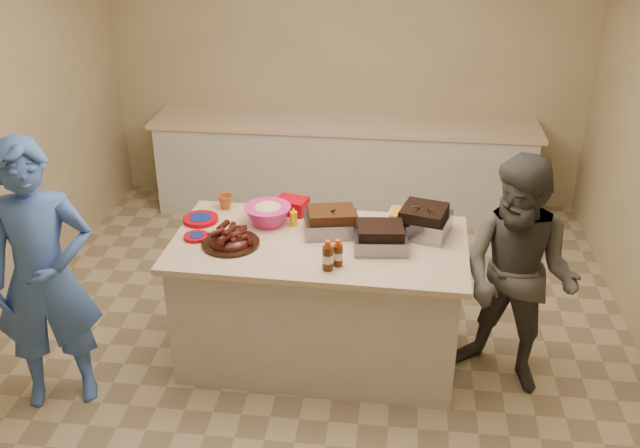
# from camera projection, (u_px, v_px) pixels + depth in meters

# --- Properties ---
(room) EXTENTS (4.50, 5.00, 2.70)m
(room) POSITION_uv_depth(u_px,v_px,m) (315.00, 342.00, 5.06)
(room) COLOR tan
(room) RESTS_ON ground
(back_counter) EXTENTS (3.60, 0.64, 0.90)m
(back_counter) POSITION_uv_depth(u_px,v_px,m) (343.00, 167.00, 6.81)
(back_counter) COLOR beige
(back_counter) RESTS_ON ground
(island) EXTENTS (1.90, 1.04, 0.89)m
(island) POSITION_uv_depth(u_px,v_px,m) (319.00, 355.00, 4.93)
(island) COLOR beige
(island) RESTS_ON ground
(rib_platter) EXTENTS (0.38, 0.38, 0.15)m
(rib_platter) POSITION_uv_depth(u_px,v_px,m) (231.00, 245.00, 4.49)
(rib_platter) COLOR #3B0E09
(rib_platter) RESTS_ON island
(pulled_pork_tray) EXTENTS (0.39, 0.33, 0.11)m
(pulled_pork_tray) POSITION_uv_depth(u_px,v_px,m) (331.00, 233.00, 4.64)
(pulled_pork_tray) COLOR #47230F
(pulled_pork_tray) RESTS_ON island
(brisket_tray) EXTENTS (0.35, 0.31, 0.10)m
(brisket_tray) POSITION_uv_depth(u_px,v_px,m) (380.00, 248.00, 4.45)
(brisket_tray) COLOR black
(brisket_tray) RESTS_ON island
(roasting_pan) EXTENTS (0.39, 0.39, 0.13)m
(roasting_pan) POSITION_uv_depth(u_px,v_px,m) (423.00, 233.00, 4.63)
(roasting_pan) COLOR gray
(roasting_pan) RESTS_ON island
(coleslaw_bowl) EXTENTS (0.32, 0.32, 0.21)m
(coleslaw_bowl) POSITION_uv_depth(u_px,v_px,m) (268.00, 223.00, 4.76)
(coleslaw_bowl) COLOR #D9267F
(coleslaw_bowl) RESTS_ON island
(sausage_plate) EXTENTS (0.38, 0.38, 0.05)m
(sausage_plate) POSITION_uv_depth(u_px,v_px,m) (348.00, 227.00, 4.71)
(sausage_plate) COLOR silver
(sausage_plate) RESTS_ON island
(mac_cheese_dish) EXTENTS (0.30, 0.24, 0.07)m
(mac_cheese_dish) POSITION_uv_depth(u_px,v_px,m) (408.00, 221.00, 4.79)
(mac_cheese_dish) COLOR gold
(mac_cheese_dish) RESTS_ON island
(bbq_bottle_a) EXTENTS (0.07, 0.07, 0.19)m
(bbq_bottle_a) POSITION_uv_depth(u_px,v_px,m) (328.00, 269.00, 4.22)
(bbq_bottle_a) COLOR #431F09
(bbq_bottle_a) RESTS_ON island
(bbq_bottle_b) EXTENTS (0.06, 0.06, 0.17)m
(bbq_bottle_b) POSITION_uv_depth(u_px,v_px,m) (338.00, 265.00, 4.26)
(bbq_bottle_b) COLOR #431F09
(bbq_bottle_b) RESTS_ON island
(mustard_bottle) EXTENTS (0.05, 0.05, 0.13)m
(mustard_bottle) POSITION_uv_depth(u_px,v_px,m) (294.00, 225.00, 4.73)
(mustard_bottle) COLOR #F0AD08
(mustard_bottle) RESTS_ON island
(sauce_bowl) EXTENTS (0.12, 0.04, 0.12)m
(sauce_bowl) POSITION_uv_depth(u_px,v_px,m) (327.00, 223.00, 4.76)
(sauce_bowl) COLOR silver
(sauce_bowl) RESTS_ON island
(plate_stack_large) EXTENTS (0.24, 0.24, 0.03)m
(plate_stack_large) POSITION_uv_depth(u_px,v_px,m) (201.00, 221.00, 4.79)
(plate_stack_large) COLOR #A6000D
(plate_stack_large) RESTS_ON island
(plate_stack_small) EXTENTS (0.16, 0.16, 0.02)m
(plate_stack_small) POSITION_uv_depth(u_px,v_px,m) (196.00, 238.00, 4.57)
(plate_stack_small) COLOR #A6000D
(plate_stack_small) RESTS_ON island
(plastic_cup) EXTENTS (0.11, 0.10, 0.11)m
(plastic_cup) POSITION_uv_depth(u_px,v_px,m) (226.00, 208.00, 4.97)
(plastic_cup) COLOR #9E4B1A
(plastic_cup) RESTS_ON island
(basket_stack) EXTENTS (0.24, 0.20, 0.10)m
(basket_stack) POSITION_uv_depth(u_px,v_px,m) (292.00, 212.00, 4.91)
(basket_stack) COLOR #A6000D
(basket_stack) RESTS_ON island
(guest_blue) EXTENTS (1.18, 1.83, 0.41)m
(guest_blue) POSITION_uv_depth(u_px,v_px,m) (67.00, 394.00, 4.56)
(guest_blue) COLOR #3E66C0
(guest_blue) RESTS_ON ground
(guest_gray) EXTENTS (1.43, 1.72, 0.59)m
(guest_gray) POSITION_uv_depth(u_px,v_px,m) (503.00, 378.00, 4.70)
(guest_gray) COLOR #4F4D47
(guest_gray) RESTS_ON ground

